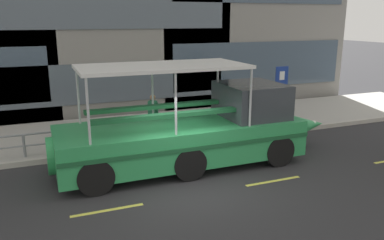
% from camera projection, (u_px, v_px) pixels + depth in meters
% --- Properties ---
extents(ground_plane, '(120.00, 120.00, 0.00)m').
position_uv_depth(ground_plane, '(185.00, 182.00, 11.35)').
color(ground_plane, '#2B2B2D').
extents(sidewalk, '(32.00, 4.80, 0.18)m').
position_uv_depth(sidewalk, '(137.00, 129.00, 16.36)').
color(sidewalk, '#A8A59E').
rests_on(sidewalk, ground_plane).
extents(curb_edge, '(32.00, 0.18, 0.18)m').
position_uv_depth(curb_edge, '(154.00, 147.00, 14.12)').
color(curb_edge, '#B2ADA3').
rests_on(curb_edge, ground_plane).
extents(lane_centreline, '(25.80, 0.12, 0.01)m').
position_uv_depth(lane_centreline, '(197.00, 194.00, 10.52)').
color(lane_centreline, '#DBD64C').
rests_on(lane_centreline, ground_plane).
extents(curb_guardrail, '(12.08, 0.09, 0.79)m').
position_uv_depth(curb_guardrail, '(151.00, 128.00, 14.26)').
color(curb_guardrail, gray).
rests_on(curb_guardrail, sidewalk).
extents(parking_sign, '(0.60, 0.12, 2.49)m').
position_uv_depth(parking_sign, '(281.00, 85.00, 16.34)').
color(parking_sign, '#4C4F54').
rests_on(parking_sign, sidewalk).
extents(duck_tour_boat, '(9.59, 2.67, 3.26)m').
position_uv_depth(duck_tour_boat, '(197.00, 131.00, 12.55)').
color(duck_tour_boat, '#2D9351').
rests_on(duck_tour_boat, ground_plane).
extents(pedestrian_near_bow, '(0.27, 0.46, 1.66)m').
position_uv_depth(pedestrian_near_bow, '(240.00, 99.00, 17.11)').
color(pedestrian_near_bow, black).
rests_on(pedestrian_near_bow, sidewalk).
extents(pedestrian_mid_left, '(0.34, 0.36, 1.60)m').
position_uv_depth(pedestrian_mid_left, '(153.00, 111.00, 15.09)').
color(pedestrian_mid_left, '#1E2338').
rests_on(pedestrian_mid_left, sidewalk).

